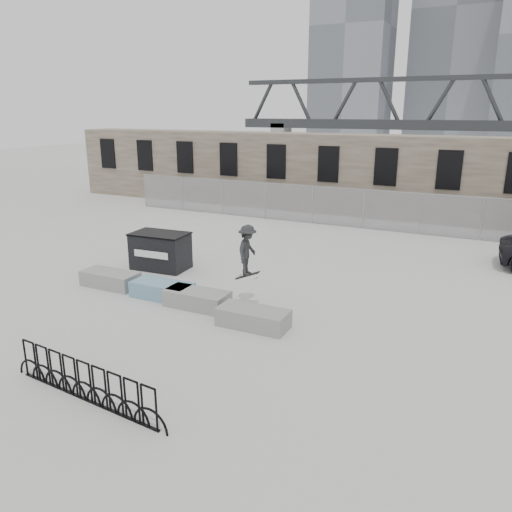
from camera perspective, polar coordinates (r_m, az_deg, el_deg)
The scene contains 11 objects.
ground at distance 16.14m, azimuth -8.88°, elevation -5.06°, with size 120.00×120.00×0.00m, color beige.
stone_wall at distance 30.02m, azimuth 8.98°, elevation 9.32°, with size 36.00×2.58×4.50m.
chainlink_fence at distance 26.69m, azimuth 6.46°, elevation 5.90°, with size 22.06×0.06×2.02m.
planter_far_left at distance 17.83m, azimuth -16.31°, elevation -2.48°, with size 2.00×0.90×0.52m.
planter_center_left at distance 16.38m, azimuth -10.67°, elevation -3.77°, with size 2.00×0.90×0.52m.
planter_center_right at distance 15.47m, azimuth -6.75°, elevation -4.81°, with size 2.00×0.90×0.52m.
planter_offset at distance 14.02m, azimuth -0.32°, elevation -6.99°, with size 2.00×0.90×0.52m.
dumpster at distance 19.26m, azimuth -10.86°, elevation 0.60°, with size 2.20×1.42×1.39m.
bike_rack at distance 11.21m, azimuth -19.00°, elevation -13.47°, with size 4.47×0.50×0.90m.
skyline_towers at distance 107.56m, azimuth 22.40°, elevation 23.26°, with size 58.00×28.00×48.00m.
skateboarder at distance 15.04m, azimuth -0.98°, elevation 0.67°, with size 0.78×1.05×1.73m.
Camera 1 is at (8.72, -12.26, 5.85)m, focal length 35.00 mm.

